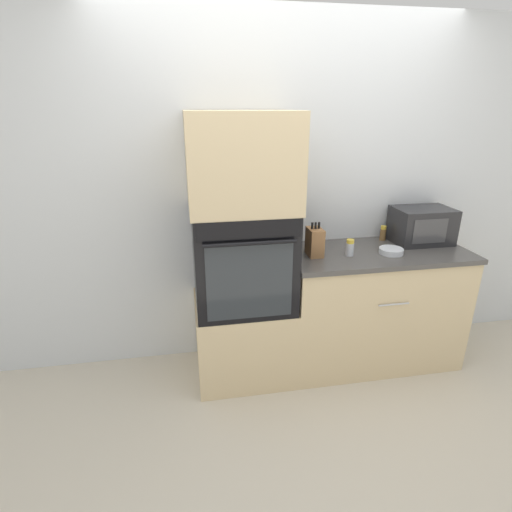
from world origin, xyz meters
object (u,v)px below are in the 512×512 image
knife_block (315,242)px  condiment_jar_mid (383,233)px  wall_oven (243,257)px  bowl (391,251)px  condiment_jar_near (294,238)px  microwave (422,225)px  condiment_jar_far (350,248)px

knife_block → condiment_jar_mid: size_ratio=2.09×
wall_oven → bowl: size_ratio=4.05×
wall_oven → knife_block: (0.50, -0.01, 0.08)m
condiment_jar_near → condiment_jar_mid: (0.70, -0.03, 0.01)m
wall_oven → knife_block: bearing=-0.9°
microwave → condiment_jar_near: size_ratio=4.34×
knife_block → microwave: bearing=8.3°
wall_oven → bowl: (1.05, -0.08, 0.01)m
condiment_jar_mid → bowl: bearing=-105.7°
wall_oven → bowl: bearing=-4.1°
wall_oven → condiment_jar_mid: size_ratio=6.02×
condiment_jar_near → bowl: bearing=-27.2°
wall_oven → condiment_jar_far: 0.75m
knife_block → condiment_jar_far: size_ratio=2.05×
microwave → condiment_jar_near: bearing=172.6°
condiment_jar_near → condiment_jar_mid: size_ratio=0.86×
knife_block → condiment_jar_mid: knife_block is taller
condiment_jar_near → condiment_jar_far: (0.31, -0.30, 0.01)m
condiment_jar_mid → condiment_jar_far: (-0.39, -0.27, 0.00)m
condiment_jar_near → knife_block: bearing=-73.4°
microwave → bowl: (-0.34, -0.20, -0.11)m
microwave → knife_block: 0.89m
knife_block → condiment_jar_near: 0.27m
knife_block → condiment_jar_far: knife_block is taller
microwave → condiment_jar_far: (-0.64, -0.18, -0.08)m
wall_oven → condiment_jar_near: 0.50m
wall_oven → condiment_jar_mid: 1.15m
knife_block → bowl: size_ratio=1.41×
microwave → condiment_jar_mid: 0.28m
condiment_jar_far → condiment_jar_mid: bearing=35.4°
bowl → condiment_jar_near: condiment_jar_near is taller
knife_block → bowl: 0.55m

